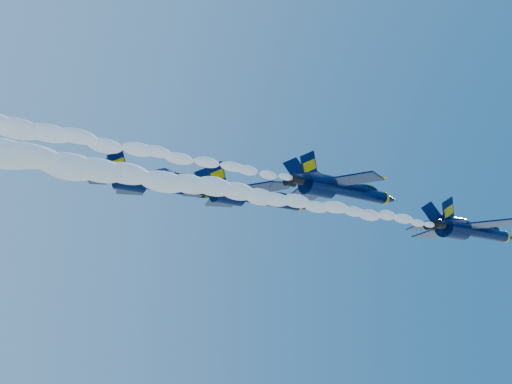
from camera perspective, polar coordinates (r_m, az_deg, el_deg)
jet_lead at (r=82.12m, az=20.64°, el=-3.58°), size 19.07×15.65×7.09m
smoke_trail_jet_lead at (r=55.26m, az=-1.42°, el=-0.10°), size 58.55×2.58×2.32m
jet_second at (r=71.55m, az=8.42°, el=0.35°), size 18.74×15.37×6.96m
smoke_trail_jet_second at (r=53.46m, az=-21.70°, el=5.85°), size 58.55×2.54×2.28m
jet_third at (r=79.15m, az=-0.42°, el=-0.45°), size 19.97×16.38×7.42m
jet_fourth at (r=80.48m, az=-10.05°, el=0.77°), size 18.83×15.44×7.00m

